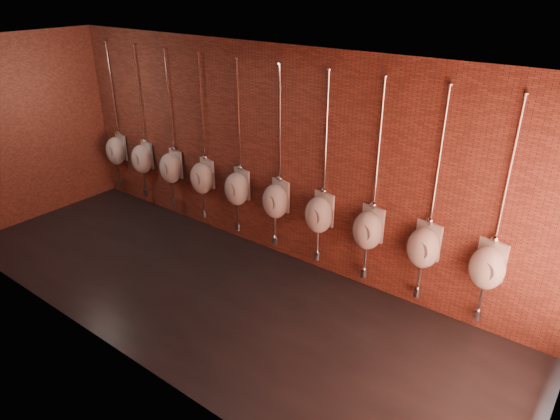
{
  "coord_description": "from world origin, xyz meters",
  "views": [
    {
      "loc": [
        4.27,
        -4.03,
        4.04
      ],
      "look_at": [
        0.54,
        0.9,
        1.1
      ],
      "focal_mm": 32.0,
      "sensor_mm": 36.0,
      "label": 1
    }
  ],
  "objects_px": {
    "urinal_3": "(202,177)",
    "urinal_6": "(319,214)",
    "urinal_2": "(171,167)",
    "urinal_5": "(276,200)",
    "urinal_7": "(368,229)",
    "urinal_1": "(142,158)",
    "urinal_8": "(424,247)",
    "urinal_4": "(237,188)",
    "urinal_0": "(116,150)",
    "urinal_9": "(487,267)"
  },
  "relations": [
    {
      "from": "urinal_3",
      "to": "urinal_6",
      "type": "distance_m",
      "value": 2.32
    },
    {
      "from": "urinal_2",
      "to": "urinal_5",
      "type": "height_order",
      "value": "same"
    },
    {
      "from": "urinal_3",
      "to": "urinal_7",
      "type": "height_order",
      "value": "same"
    },
    {
      "from": "urinal_1",
      "to": "urinal_8",
      "type": "relative_size",
      "value": 1.0
    },
    {
      "from": "urinal_3",
      "to": "urinal_8",
      "type": "xyz_separation_m",
      "value": [
        3.87,
        0.0,
        0.0
      ]
    },
    {
      "from": "urinal_3",
      "to": "urinal_8",
      "type": "distance_m",
      "value": 3.87
    },
    {
      "from": "urinal_5",
      "to": "urinal_8",
      "type": "height_order",
      "value": "same"
    },
    {
      "from": "urinal_5",
      "to": "urinal_6",
      "type": "height_order",
      "value": "same"
    },
    {
      "from": "urinal_3",
      "to": "urinal_4",
      "type": "xyz_separation_m",
      "value": [
        0.77,
        0.0,
        0.0
      ]
    },
    {
      "from": "urinal_1",
      "to": "urinal_4",
      "type": "distance_m",
      "value": 2.32
    },
    {
      "from": "urinal_6",
      "to": "urinal_0",
      "type": "bearing_deg",
      "value": 180.0
    },
    {
      "from": "urinal_5",
      "to": "urinal_9",
      "type": "bearing_deg",
      "value": 0.0
    },
    {
      "from": "urinal_2",
      "to": "urinal_9",
      "type": "distance_m",
      "value": 5.42
    },
    {
      "from": "urinal_4",
      "to": "urinal_8",
      "type": "xyz_separation_m",
      "value": [
        3.1,
        0.0,
        0.0
      ]
    },
    {
      "from": "urinal_3",
      "to": "urinal_6",
      "type": "height_order",
      "value": "same"
    },
    {
      "from": "urinal_1",
      "to": "urinal_4",
      "type": "xyz_separation_m",
      "value": [
        2.32,
        0.0,
        0.0
      ]
    },
    {
      "from": "urinal_2",
      "to": "urinal_5",
      "type": "xyz_separation_m",
      "value": [
        2.32,
        0.0,
        0.0
      ]
    },
    {
      "from": "urinal_6",
      "to": "urinal_8",
      "type": "height_order",
      "value": "same"
    },
    {
      "from": "urinal_9",
      "to": "urinal_2",
      "type": "bearing_deg",
      "value": 180.0
    },
    {
      "from": "urinal_2",
      "to": "urinal_6",
      "type": "xyz_separation_m",
      "value": [
        3.1,
        0.0,
        0.0
      ]
    },
    {
      "from": "urinal_3",
      "to": "urinal_6",
      "type": "bearing_deg",
      "value": 0.0
    },
    {
      "from": "urinal_0",
      "to": "urinal_3",
      "type": "relative_size",
      "value": 1.0
    },
    {
      "from": "urinal_2",
      "to": "urinal_4",
      "type": "distance_m",
      "value": 1.55
    },
    {
      "from": "urinal_4",
      "to": "urinal_2",
      "type": "bearing_deg",
      "value": 180.0
    },
    {
      "from": "urinal_3",
      "to": "urinal_6",
      "type": "relative_size",
      "value": 1.0
    },
    {
      "from": "urinal_0",
      "to": "urinal_2",
      "type": "distance_m",
      "value": 1.55
    },
    {
      "from": "urinal_6",
      "to": "urinal_8",
      "type": "distance_m",
      "value": 1.55
    },
    {
      "from": "urinal_8",
      "to": "urinal_2",
      "type": "bearing_deg",
      "value": 180.0
    },
    {
      "from": "urinal_5",
      "to": "urinal_3",
      "type": "bearing_deg",
      "value": 180.0
    },
    {
      "from": "urinal_2",
      "to": "urinal_6",
      "type": "bearing_deg",
      "value": 0.0
    },
    {
      "from": "urinal_4",
      "to": "urinal_7",
      "type": "height_order",
      "value": "same"
    },
    {
      "from": "urinal_7",
      "to": "urinal_4",
      "type": "bearing_deg",
      "value": 180.0
    },
    {
      "from": "urinal_4",
      "to": "urinal_5",
      "type": "height_order",
      "value": "same"
    },
    {
      "from": "urinal_6",
      "to": "urinal_2",
      "type": "bearing_deg",
      "value": 180.0
    },
    {
      "from": "urinal_4",
      "to": "urinal_9",
      "type": "height_order",
      "value": "same"
    },
    {
      "from": "urinal_7",
      "to": "urinal_5",
      "type": "bearing_deg",
      "value": 180.0
    },
    {
      "from": "urinal_2",
      "to": "urinal_6",
      "type": "distance_m",
      "value": 3.1
    },
    {
      "from": "urinal_3",
      "to": "urinal_7",
      "type": "distance_m",
      "value": 3.1
    },
    {
      "from": "urinal_2",
      "to": "urinal_8",
      "type": "xyz_separation_m",
      "value": [
        4.64,
        0.0,
        0.0
      ]
    },
    {
      "from": "urinal_7",
      "to": "urinal_9",
      "type": "bearing_deg",
      "value": 0.0
    },
    {
      "from": "urinal_6",
      "to": "urinal_7",
      "type": "xyz_separation_m",
      "value": [
        0.77,
        0.0,
        0.0
      ]
    },
    {
      "from": "urinal_1",
      "to": "urinal_9",
      "type": "xyz_separation_m",
      "value": [
        6.19,
        0.0,
        0.0
      ]
    },
    {
      "from": "urinal_0",
      "to": "urinal_9",
      "type": "bearing_deg",
      "value": 0.0
    },
    {
      "from": "urinal_9",
      "to": "urinal_1",
      "type": "bearing_deg",
      "value": 180.0
    },
    {
      "from": "urinal_1",
      "to": "urinal_6",
      "type": "relative_size",
      "value": 1.0
    },
    {
      "from": "urinal_2",
      "to": "urinal_9",
      "type": "height_order",
      "value": "same"
    },
    {
      "from": "urinal_2",
      "to": "urinal_4",
      "type": "height_order",
      "value": "same"
    },
    {
      "from": "urinal_0",
      "to": "urinal_4",
      "type": "distance_m",
      "value": 3.1
    },
    {
      "from": "urinal_2",
      "to": "urinal_7",
      "type": "distance_m",
      "value": 3.87
    },
    {
      "from": "urinal_8",
      "to": "urinal_1",
      "type": "bearing_deg",
      "value": 180.0
    }
  ]
}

